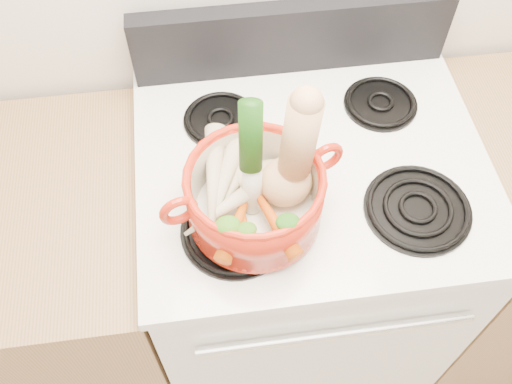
{
  "coord_description": "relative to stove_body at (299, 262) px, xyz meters",
  "views": [
    {
      "loc": [
        -0.23,
        0.65,
        1.95
      ],
      "look_at": [
        -0.15,
        1.24,
        1.08
      ],
      "focal_mm": 40.0,
      "sensor_mm": 36.0,
      "label": 1
    }
  ],
  "objects": [
    {
      "name": "ginger",
      "position": [
        -0.11,
        -0.07,
        0.56
      ],
      "size": [
        0.09,
        0.08,
        0.04
      ],
      "primitive_type": "ellipsoid",
      "rotation": [
        0.0,
        0.0,
        0.28
      ],
      "color": "tan",
      "rests_on": "dutch_oven"
    },
    {
      "name": "cooktop",
      "position": [
        0.0,
        0.0,
        0.47
      ],
      "size": [
        0.78,
        0.67,
        0.03
      ],
      "primitive_type": "cube",
      "color": "white",
      "rests_on": "stove_body"
    },
    {
      "name": "parsnip_0",
      "position": [
        -0.21,
        -0.09,
        0.56
      ],
      "size": [
        0.06,
        0.2,
        0.06
      ],
      "primitive_type": "cone",
      "rotation": [
        1.66,
        0.0,
        -0.12
      ],
      "color": "beige",
      "rests_on": "dutch_oven"
    },
    {
      "name": "oven_handle",
      "position": [
        0.0,
        -0.34,
        0.32
      ],
      "size": [
        0.6,
        0.02,
        0.02
      ],
      "primitive_type": "cylinder",
      "rotation": [
        0.0,
        1.57,
        0.0
      ],
      "color": "silver",
      "rests_on": "stove_body"
    },
    {
      "name": "stove_body",
      "position": [
        0.0,
        0.0,
        0.0
      ],
      "size": [
        0.76,
        0.65,
        0.92
      ],
      "primitive_type": "cube",
      "color": "white",
      "rests_on": "floor"
    },
    {
      "name": "carrot_1",
      "position": [
        -0.19,
        -0.18,
        0.56
      ],
      "size": [
        0.1,
        0.17,
        0.05
      ],
      "primitive_type": "cone",
      "rotation": [
        1.66,
        0.0,
        -0.45
      ],
      "color": "#C54C09",
      "rests_on": "dutch_oven"
    },
    {
      "name": "carrot_2",
      "position": [
        -0.12,
        -0.19,
        0.57
      ],
      "size": [
        0.1,
        0.18,
        0.05
      ],
      "primitive_type": "cone",
      "rotation": [
        1.66,
        0.0,
        0.36
      ],
      "color": "#DA4D0A",
      "rests_on": "dutch_oven"
    },
    {
      "name": "burner_back_left",
      "position": [
        -0.19,
        0.14,
        0.5
      ],
      "size": [
        0.17,
        0.17,
        0.02
      ],
      "primitive_type": "cylinder",
      "color": "black",
      "rests_on": "cooktop"
    },
    {
      "name": "parsnip_1",
      "position": [
        -0.2,
        -0.12,
        0.57
      ],
      "size": [
        0.13,
        0.17,
        0.05
      ],
      "primitive_type": "cone",
      "rotation": [
        1.66,
        0.0,
        -0.6
      ],
      "color": "beige",
      "rests_on": "dutch_oven"
    },
    {
      "name": "parsnip_5",
      "position": [
        -0.22,
        -0.1,
        0.59
      ],
      "size": [
        0.08,
        0.25,
        0.07
      ],
      "primitive_type": "cone",
      "rotation": [
        1.66,
        0.0,
        -0.14
      ],
      "color": "beige",
      "rests_on": "dutch_oven"
    },
    {
      "name": "burner_front_right",
      "position": [
        0.19,
        -0.16,
        0.5
      ],
      "size": [
        0.22,
        0.22,
        0.02
      ],
      "primitive_type": "cylinder",
      "color": "black",
      "rests_on": "cooktop"
    },
    {
      "name": "parsnip_3",
      "position": [
        -0.22,
        -0.16,
        0.58
      ],
      "size": [
        0.17,
        0.11,
        0.05
      ],
      "primitive_type": "cone",
      "rotation": [
        1.66,
        0.0,
        -1.09
      ],
      "color": "beige",
      "rests_on": "dutch_oven"
    },
    {
      "name": "pot_handle_right",
      "position": [
        -0.0,
        -0.09,
        0.62
      ],
      "size": [
        0.08,
        0.04,
        0.07
      ],
      "primitive_type": "torus",
      "rotation": [
        1.57,
        0.0,
        0.28
      ],
      "color": "#AE210E",
      "rests_on": "dutch_oven"
    },
    {
      "name": "pot_handle_left",
      "position": [
        -0.29,
        -0.18,
        0.62
      ],
      "size": [
        0.08,
        0.04,
        0.07
      ],
      "primitive_type": "torus",
      "rotation": [
        1.57,
        0.0,
        0.28
      ],
      "color": "#AE210E",
      "rests_on": "dutch_oven"
    },
    {
      "name": "leek",
      "position": [
        -0.15,
        -0.12,
        0.67
      ],
      "size": [
        0.06,
        0.09,
        0.28
      ],
      "primitive_type": "cylinder",
      "rotation": [
        -0.17,
        0.0,
        -0.17
      ],
      "color": "beige",
      "rests_on": "dutch_oven"
    },
    {
      "name": "parsnip_2",
      "position": [
        -0.16,
        -0.09,
        0.57
      ],
      "size": [
        0.12,
        0.19,
        0.06
      ],
      "primitive_type": "cone",
      "rotation": [
        1.66,
        0.0,
        0.46
      ],
      "color": "beige",
      "rests_on": "dutch_oven"
    },
    {
      "name": "burner_back_right",
      "position": [
        0.19,
        0.14,
        0.5
      ],
      "size": [
        0.17,
        0.17,
        0.02
      ],
      "primitive_type": "cylinder",
      "color": "black",
      "rests_on": "cooktop"
    },
    {
      "name": "carrot_0",
      "position": [
        -0.18,
        -0.18,
        0.55
      ],
      "size": [
        0.03,
        0.14,
        0.04
      ],
      "primitive_type": "cone",
      "rotation": [
        1.66,
        0.0,
        -0.0
      ],
      "color": "#CB610A",
      "rests_on": "dutch_oven"
    },
    {
      "name": "burner_front_left",
      "position": [
        -0.19,
        -0.16,
        0.5
      ],
      "size": [
        0.22,
        0.22,
        0.02
      ],
      "primitive_type": "cylinder",
      "color": "black",
      "rests_on": "cooktop"
    },
    {
      "name": "control_backsplash",
      "position": [
        0.0,
        0.3,
        0.58
      ],
      "size": [
        0.76,
        0.05,
        0.18
      ],
      "primitive_type": "cube",
      "color": "black",
      "rests_on": "cooktop"
    },
    {
      "name": "dutch_oven",
      "position": [
        -0.15,
        -0.14,
        0.57
      ],
      "size": [
        0.33,
        0.33,
        0.13
      ],
      "primitive_type": "cylinder",
      "rotation": [
        0.0,
        0.0,
        0.28
      ],
      "color": "#AE210E",
      "rests_on": "burner_front_left"
    },
    {
      "name": "squash",
      "position": [
        -0.07,
        -0.12,
        0.67
      ],
      "size": [
        0.15,
        0.14,
        0.28
      ],
      "primitive_type": null,
      "rotation": [
        0.0,
        0.07,
        0.24
      ],
      "color": "tan",
      "rests_on": "dutch_oven"
    },
    {
      "name": "parsnip_4",
      "position": [
        -0.2,
        -0.09,
        0.59
      ],
      "size": [
        0.14,
        0.24,
        0.07
      ],
      "primitive_type": "cone",
      "rotation": [
        1.66,
        0.0,
        -0.4
      ],
      "color": "beige",
      "rests_on": "dutch_oven"
    }
  ]
}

